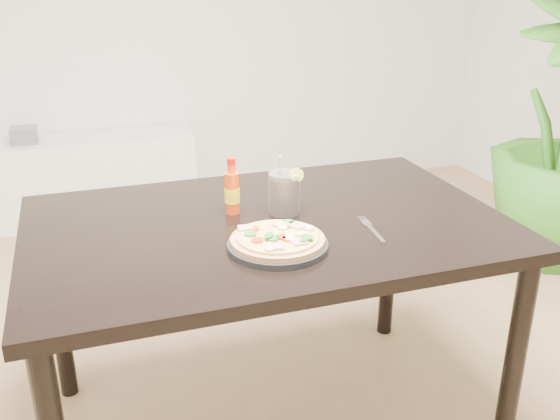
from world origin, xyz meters
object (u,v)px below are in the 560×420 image
object	(u,v)px
hot_sauce_bottle	(232,192)
fork	(371,228)
pizza	(278,238)
media_console	(76,179)
plate	(278,245)
cola_cup	(284,194)
dining_table	(267,246)

from	to	relation	value
hot_sauce_bottle	fork	size ratio (longest dim) A/B	0.93
pizza	fork	xyz separation A→B (m)	(0.29, 0.03, -0.02)
pizza	media_console	distance (m)	2.42
plate	hot_sauce_bottle	distance (m)	0.29
plate	fork	xyz separation A→B (m)	(0.29, 0.03, -0.01)
cola_cup	fork	distance (m)	0.29
dining_table	media_console	world-z (taller)	dining_table
media_console	pizza	bearing A→B (deg)	-77.50
plate	hot_sauce_bottle	bearing A→B (deg)	100.32
dining_table	cola_cup	world-z (taller)	cola_cup
plate	fork	bearing A→B (deg)	6.43
fork	hot_sauce_bottle	bearing A→B (deg)	150.07
hot_sauce_bottle	media_console	distance (m)	2.15
hot_sauce_bottle	plate	bearing A→B (deg)	-79.68
plate	media_console	size ratio (longest dim) A/B	0.19
plate	pizza	xyz separation A→B (m)	(0.00, -0.00, 0.02)
pizza	media_console	size ratio (longest dim) A/B	0.18
pizza	media_console	bearing A→B (deg)	102.50
pizza	fork	bearing A→B (deg)	6.57
dining_table	plate	distance (m)	0.21
dining_table	fork	world-z (taller)	fork
media_console	dining_table	bearing A→B (deg)	-75.71
plate	media_console	xyz separation A→B (m)	(-0.51, 2.31, -0.51)
dining_table	plate	size ratio (longest dim) A/B	5.15
cola_cup	media_console	size ratio (longest dim) A/B	0.13
hot_sauce_bottle	cola_cup	distance (m)	0.16
hot_sauce_bottle	cola_cup	world-z (taller)	cola_cup
dining_table	fork	size ratio (longest dim) A/B	7.42
hot_sauce_bottle	cola_cup	xyz separation A→B (m)	(0.15, -0.05, -0.01)
hot_sauce_bottle	fork	bearing A→B (deg)	-35.81
dining_table	plate	xyz separation A→B (m)	(-0.03, -0.19, 0.09)
hot_sauce_bottle	cola_cup	size ratio (longest dim) A/B	0.94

